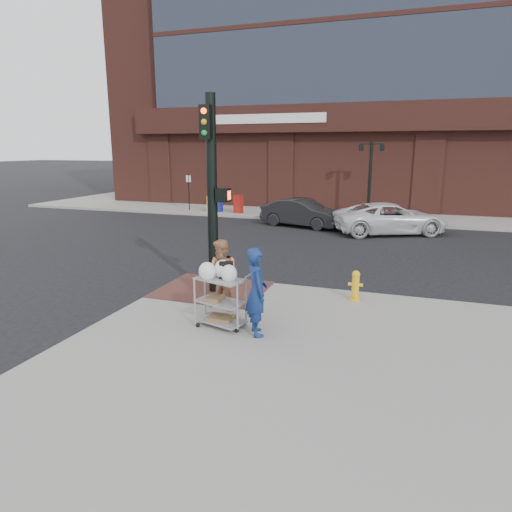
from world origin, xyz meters
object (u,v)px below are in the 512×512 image
at_px(traffic_signal_pole, 212,190).
at_px(fire_hydrant, 356,285).
at_px(minivan_white, 390,218).
at_px(utility_cart, 221,297).
at_px(lamp_post, 370,171).
at_px(woman_blue, 257,292).
at_px(pedestrian_tan, 223,275).
at_px(sedan_dark, 302,213).

relative_size(traffic_signal_pole, fire_hydrant, 6.54).
height_order(minivan_white, utility_cart, utility_cart).
xyz_separation_m(lamp_post, fire_hydrant, (1.13, -14.75, -2.08)).
distance_m(woman_blue, utility_cart, 0.90).
relative_size(lamp_post, minivan_white, 0.79).
height_order(lamp_post, utility_cart, lamp_post).
bearing_deg(minivan_white, traffic_signal_pole, 135.59).
relative_size(pedestrian_tan, minivan_white, 0.33).
bearing_deg(pedestrian_tan, utility_cart, -54.76).
relative_size(minivan_white, utility_cart, 3.58).
bearing_deg(traffic_signal_pole, woman_blue, -49.65).
xyz_separation_m(traffic_signal_pole, fire_hydrant, (3.60, 0.48, -2.29)).
distance_m(sedan_dark, minivan_white, 4.28).
xyz_separation_m(woman_blue, sedan_dark, (-2.35, 13.87, -0.36)).
bearing_deg(lamp_post, sedan_dark, -127.78).
bearing_deg(woman_blue, fire_hydrant, -61.01).
height_order(minivan_white, fire_hydrant, minivan_white).
bearing_deg(utility_cart, sedan_dark, 96.21).
xyz_separation_m(woman_blue, minivan_white, (1.90, 13.30, -0.35)).
bearing_deg(lamp_post, minivan_white, -71.83).
xyz_separation_m(traffic_signal_pole, woman_blue, (1.97, -2.32, -1.78)).
xyz_separation_m(traffic_signal_pole, minivan_white, (3.87, 10.98, -2.12)).
xyz_separation_m(lamp_post, sedan_dark, (-2.85, -3.68, -1.93)).
distance_m(minivan_white, utility_cart, 13.43).
xyz_separation_m(lamp_post, traffic_signal_pole, (-2.48, -15.23, 0.21)).
height_order(traffic_signal_pole, utility_cart, traffic_signal_pole).
distance_m(minivan_white, fire_hydrant, 10.51).
bearing_deg(traffic_signal_pole, pedestrian_tan, -57.97).
relative_size(lamp_post, utility_cart, 2.81).
distance_m(pedestrian_tan, sedan_dark, 12.82).
bearing_deg(sedan_dark, fire_hydrant, -144.37).
relative_size(lamp_post, pedestrian_tan, 2.40).
distance_m(lamp_post, fire_hydrant, 14.94).
relative_size(traffic_signal_pole, minivan_white, 0.98).
bearing_deg(fire_hydrant, pedestrian_tan, -149.21).
height_order(traffic_signal_pole, minivan_white, traffic_signal_pole).
relative_size(sedan_dark, utility_cart, 2.95).
height_order(traffic_signal_pole, pedestrian_tan, traffic_signal_pole).
xyz_separation_m(minivan_white, fire_hydrant, (-0.27, -10.50, -0.17)).
bearing_deg(pedestrian_tan, woman_blue, -27.59).
bearing_deg(woman_blue, utility_cart, 49.25).
bearing_deg(minivan_white, pedestrian_tan, 140.71).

